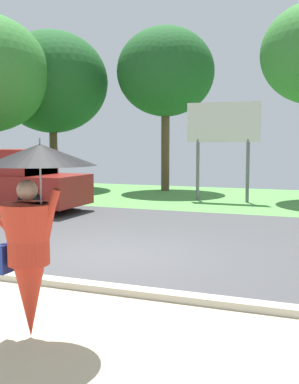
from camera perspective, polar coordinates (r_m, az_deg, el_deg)
The scene contains 6 objects.
ground_plane at distance 11.72m, azimuth 1.34°, elevation -4.60°, with size 40.00×22.00×0.20m.
monk_pedestrian at distance 5.19m, azimuth -13.77°, elevation -4.42°, with size 1.16×1.16×2.13m.
pickup_truck at distance 15.46m, azimuth -16.86°, elevation 1.13°, with size 5.20×2.28×1.88m.
roadside_billboard at distance 17.24m, azimuth 8.71°, elevation 7.36°, with size 2.60×0.12×3.50m.
tree_center_back at distance 21.13m, azimuth 1.92°, elevation 14.04°, with size 4.17×4.17×7.00m.
tree_right_mid at distance 22.79m, azimuth -11.48°, elevation 12.65°, with size 5.05×5.05×7.12m.
Camera 1 is at (3.93, -7.89, 2.08)m, focal length 44.89 mm.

